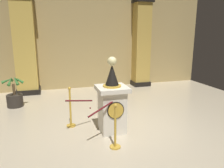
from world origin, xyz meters
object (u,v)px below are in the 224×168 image
(pedestal_clock, at_px, (112,104))
(stanchion_near, at_px, (71,113))
(stanchion_far, at_px, (115,133))
(potted_palm_left, at_px, (15,97))

(pedestal_clock, distance_m, stanchion_near, 1.18)
(pedestal_clock, xyz_separation_m, stanchion_far, (-0.16, -0.79, -0.38))
(potted_palm_left, bearing_deg, stanchion_far, -55.44)
(pedestal_clock, distance_m, potted_palm_left, 3.78)
(stanchion_far, relative_size, potted_palm_left, 0.92)
(pedestal_clock, distance_m, stanchion_far, 0.89)
(pedestal_clock, height_order, potted_palm_left, pedestal_clock)
(pedestal_clock, relative_size, stanchion_near, 1.74)
(stanchion_near, bearing_deg, stanchion_far, -60.10)
(stanchion_near, distance_m, potted_palm_left, 2.68)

